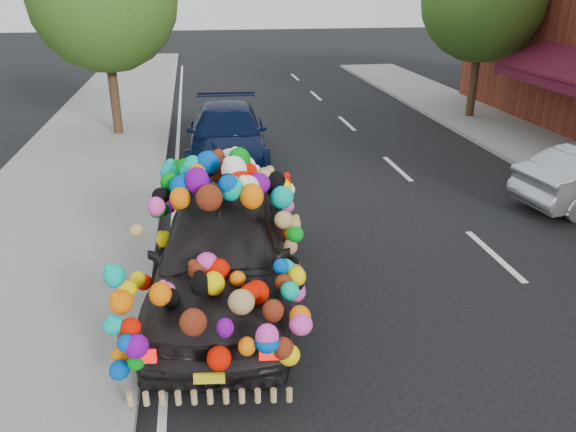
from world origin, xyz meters
name	(u,v)px	position (x,y,z in m)	size (l,w,h in m)	color
ground	(293,271)	(0.00, 0.00, 0.00)	(100.00, 100.00, 0.00)	black
sidewalk	(18,290)	(-4.30, 0.00, 0.06)	(4.00, 60.00, 0.12)	gray
kerb	(147,279)	(-2.35, 0.00, 0.07)	(0.15, 60.00, 0.13)	gray
lane_markings	(494,255)	(3.60, 0.00, 0.01)	(6.00, 50.00, 0.01)	silver
tree_far_b	(484,0)	(8.00, 10.00, 3.89)	(4.00, 4.00, 5.90)	#332114
plush_art_car	(222,229)	(-1.16, -0.71, 1.18)	(2.89, 5.24, 2.28)	black
navy_sedan	(227,135)	(-0.64, 6.34, 0.72)	(2.02, 4.98, 1.44)	black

